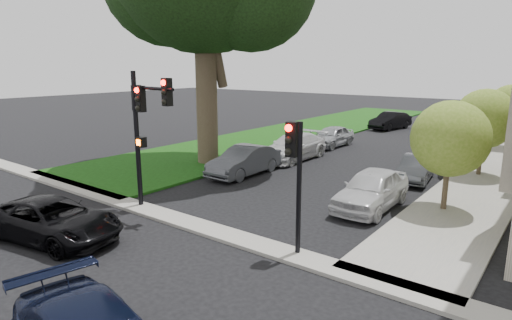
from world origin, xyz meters
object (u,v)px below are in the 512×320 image
Objects in this scene: car_parked_4 at (482,128)px; car_parked_9 at (390,121)px; car_parked_5 at (244,161)px; car_parked_6 at (293,147)px; car_parked_0 at (372,189)px; car_parked_2 at (447,149)px; car_cross_near at (52,220)px; car_parked_3 at (460,136)px; small_tree_b at (485,119)px; small_tree_a at (450,139)px; traffic_signal_secondary at (295,164)px; small_tree_c at (511,106)px; traffic_signal_main at (143,116)px; car_parked_1 at (417,168)px; car_parked_7 at (332,136)px.

car_parked_9 is (-7.38, -0.55, 0.04)m from car_parked_4.
car_parked_5 is 0.86× the size of car_parked_6.
car_parked_0 reaches higher than car_parked_2.
car_cross_near is 26.70m from car_parked_3.
small_tree_b is at bearing 13.78° from car_parked_6.
car_parked_6 is (-9.90, 4.46, -2.15)m from small_tree_a.
traffic_signal_secondary is at bearing -110.44° from small_tree_a.
small_tree_c is 10.85m from car_parked_9.
small_tree_b is 0.97× the size of car_parked_3.
small_tree_c is 0.83× the size of car_parked_2.
small_tree_b is at bearing 72.42° from car_parked_0.
small_tree_b reaches higher than car_parked_2.
traffic_signal_main is at bearing -88.30° from car_parked_6.
small_tree_c is 0.95× the size of car_parked_5.
car_parked_2 is at bearing 52.20° from car_parked_5.
small_tree_a reaches higher than car_parked_4.
small_tree_b is 0.86× the size of car_parked_2.
car_cross_near is at bearing -89.06° from car_parked_5.
car_parked_4 is 1.08× the size of car_parked_9.
car_parked_5 is at bearing -157.63° from car_parked_1.
car_parked_6 is at bearing -129.88° from small_tree_c.
traffic_signal_secondary is 13.74m from car_parked_6.
small_tree_a is 10.15m from car_parked_5.
traffic_signal_main is 27.61m from car_parked_9.
traffic_signal_main is 1.10× the size of car_cross_near.
small_tree_b is at bearing -66.05° from car_parked_3.
car_parked_9 is (0.28, 10.75, 0.04)m from car_parked_7.
small_tree_a reaches higher than car_parked_1.
car_parked_4 is at bearing 89.56° from traffic_signal_secondary.
traffic_signal_main is 9.51m from car_parked_0.
car_parked_7 is at bearing -80.08° from car_parked_9.
small_tree_a is at bearing -67.67° from car_parked_1.
small_tree_a is 14.68m from car_cross_near.
car_parked_1 is 0.71× the size of car_parked_6.
car_parked_9 is at bearing 146.86° from car_parked_3.
small_tree_a is 0.97× the size of small_tree_b.
car_parked_1 is at bearing -54.28° from car_parked_9.
car_parked_3 is at bearing 100.35° from small_tree_a.
car_parked_1 is at bearing 56.65° from traffic_signal_main.
car_cross_near is at bearing -118.42° from small_tree_b.
car_parked_7 is (-10.05, -6.56, -2.21)m from small_tree_c.
car_parked_0 reaches higher than car_parked_9.
small_tree_b is 10.44m from car_parked_6.
car_parked_7 reaches higher than car_parked_4.
car_parked_7 is (-0.48, 16.70, -3.05)m from traffic_signal_main.
traffic_signal_secondary is 0.76× the size of car_parked_6.
traffic_signal_secondary is at bearing -97.46° from car_parked_2.
small_tree_a is at bearing -74.43° from car_parked_3.
car_parked_3 is 0.86× the size of car_parked_6.
small_tree_c reaches higher than car_parked_5.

